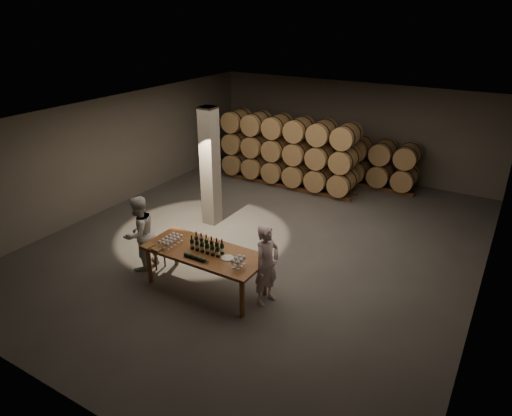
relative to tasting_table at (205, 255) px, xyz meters
The scene contains 15 objects.
room 3.34m from the tasting_table, 123.69° to the left, with size 12.00×12.00×12.00m.
tasting_table is the anchor object (origin of this frame).
barrel_stack_back 7.72m from the tasting_table, 94.23° to the left, with size 6.26×0.95×1.57m.
barrel_stack_front 6.46m from the tasting_table, 102.09° to the left, with size 4.70×0.95×2.31m.
bottle_cluster 0.23m from the tasting_table, 15.51° to the left, with size 0.73×0.23×0.33m.
lying_bottles 0.40m from the tasting_table, 83.63° to the right, with size 0.59×0.07×0.07m.
glass_cluster_left 0.84m from the tasting_table, behind, with size 0.30×0.52×0.16m.
glass_cluster_right 0.95m from the tasting_table, ahead, with size 0.20×0.31×0.19m.
plate 0.58m from the tasting_table, ahead, with size 0.26×0.26×0.01m, color white.
notebook_near 1.00m from the tasting_table, 153.12° to the right, with size 0.23×0.18×0.03m, color brown.
notebook_corner 1.23m from the tasting_table, 158.60° to the right, with size 0.19×0.25×0.02m, color brown.
pen 0.87m from the tasting_table, 148.56° to the right, with size 0.01×0.01×0.13m, color black.
stool 1.47m from the tasting_table, behind, with size 0.39×0.39×0.65m.
person_man 1.35m from the tasting_table, 10.29° to the left, with size 0.62×0.41×1.71m, color beige.
person_woman 1.76m from the tasting_table, behind, with size 0.85×0.66×1.74m, color silver.
Camera 1 is at (5.11, -8.98, 5.51)m, focal length 32.00 mm.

